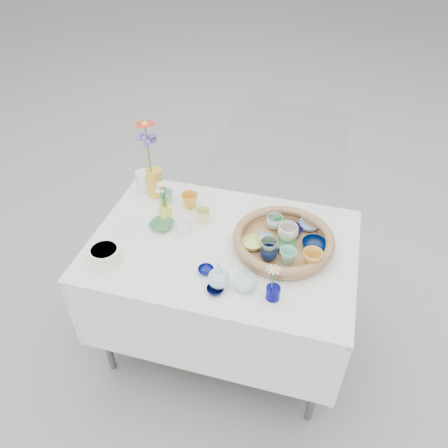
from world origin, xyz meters
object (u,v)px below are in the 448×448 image
(wicker_tray, at_px, (283,241))
(bud_vase_seafoam, at_px, (245,279))
(display_table, at_px, (223,339))
(tall_vase_yellow, at_px, (155,183))

(wicker_tray, bearing_deg, bud_vase_seafoam, -111.36)
(display_table, bearing_deg, tall_vase_yellow, 148.14)
(wicker_tray, distance_m, tall_vase_yellow, 0.78)
(display_table, relative_size, tall_vase_yellow, 8.00)
(wicker_tray, relative_size, tall_vase_yellow, 3.01)
(display_table, relative_size, wicker_tray, 2.66)
(display_table, relative_size, bud_vase_seafoam, 11.69)
(bud_vase_seafoam, distance_m, tall_vase_yellow, 0.82)
(display_table, xyz_separation_m, tall_vase_yellow, (-0.46, 0.28, 0.84))
(wicker_tray, distance_m, bud_vase_seafoam, 0.32)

